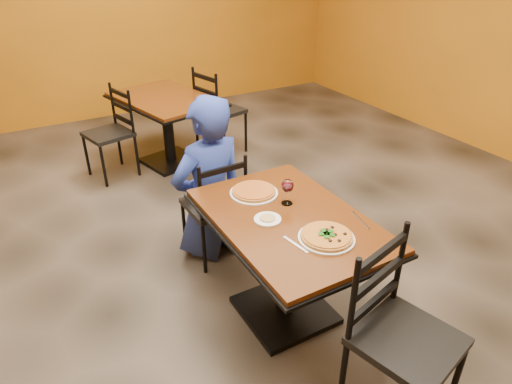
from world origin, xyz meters
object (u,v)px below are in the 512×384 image
chair_main_far (214,205)px  chair_second_right (220,111)px  plate_far (254,193)px  side_plate (268,219)px  plate_main (326,238)px  pizza_far (254,191)px  table_second (167,115)px  diner (208,177)px  chair_second_left (108,134)px  pizza_main (327,236)px  chair_main_near (408,342)px  table_main (288,244)px  wine_glass (287,191)px

chair_main_far → chair_second_right: chair_second_right is taller
plate_far → side_plate: 0.32m
chair_main_far → plate_main: 1.17m
plate_far → pizza_far: (-0.00, 0.00, 0.02)m
table_second → diner: bearing=-99.1°
diner → table_second: bearing=-108.0°
chair_second_left → pizza_main: (0.53, -2.89, 0.31)m
chair_main_near → diner: bearing=82.3°
pizza_main → plate_far: pizza_main is taller
chair_main_near → diner: diner is taller
chair_main_near → pizza_far: chair_main_near is taller
plate_far → pizza_far: 0.02m
pizza_main → side_plate: pizza_main is taller
table_main → pizza_main: (0.06, -0.29, 0.21)m
plate_main → plate_far: size_ratio=1.00×
table_main → chair_main_far: chair_main_far is taller
pizza_main → wine_glass: bearing=87.2°
pizza_main → pizza_far: same height
chair_second_right → side_plate: chair_second_right is taller
table_main → diner: size_ratio=0.98×
pizza_far → side_plate: bearing=-105.1°
table_main → diner: 0.93m
chair_second_right → diner: bearing=138.5°
chair_second_right → plate_far: chair_second_right is taller
table_main → chair_second_right: chair_second_right is taller
chair_second_right → diner: size_ratio=0.78×
chair_second_right → pizza_far: chair_second_right is taller
diner → table_main: bearing=87.7°
wine_glass → side_plate: bearing=-152.7°
plate_far → pizza_far: bearing=180.0°
table_main → wine_glass: bearing=60.8°
chair_second_left → chair_second_right: bearing=76.0°
pizza_main → chair_main_near: bearing=-84.6°
table_second → pizza_far: pizza_far is taller
pizza_main → side_plate: bearing=119.3°
table_main → plate_far: (-0.04, 0.34, 0.20)m
diner → pizza_main: bearing=88.7°
side_plate → plate_far: bearing=74.9°
plate_main → chair_main_far: bearing=98.8°
chair_main_far → plate_main: chair_main_far is taller
diner → plate_main: diner is taller
table_main → side_plate: (-0.12, 0.03, 0.20)m
plate_main → side_plate: 0.37m
table_second → pizza_main: pizza_main is taller
chair_second_left → pizza_main: size_ratio=3.22×
plate_main → wine_glass: size_ratio=1.72×
plate_main → table_second: bearing=87.9°
table_second → pizza_far: 2.27m
chair_main_far → diner: diner is taller
plate_main → pizza_far: size_ratio=1.11×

